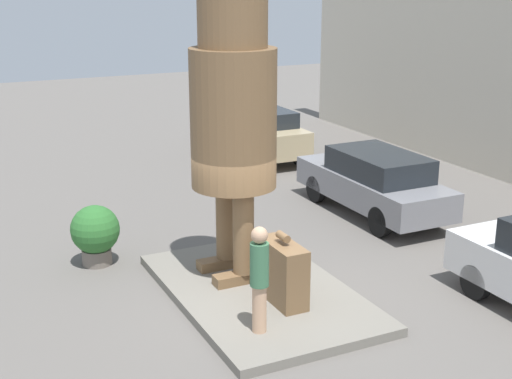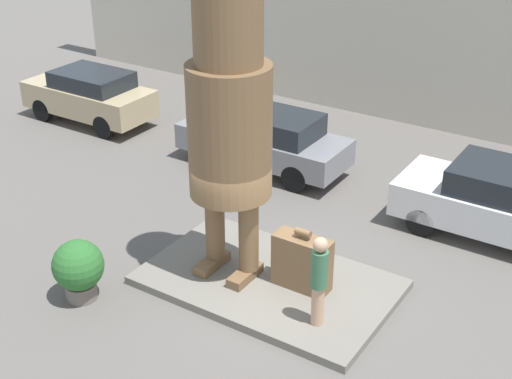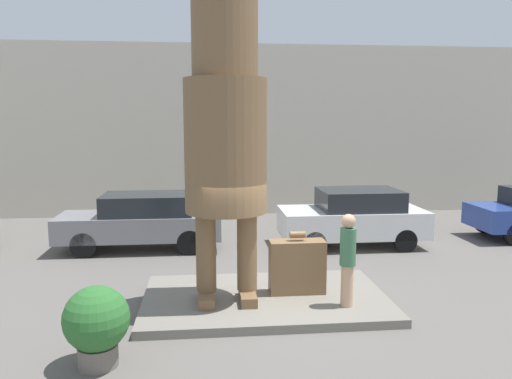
{
  "view_description": "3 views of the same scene",
  "coord_description": "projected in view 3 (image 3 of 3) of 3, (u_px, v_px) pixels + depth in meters",
  "views": [
    {
      "loc": [
        10.73,
        -5.27,
        5.69
      ],
      "look_at": [
        0.12,
        -0.12,
        2.1
      ],
      "focal_mm": 50.0,
      "sensor_mm": 36.0,
      "label": 1
    },
    {
      "loc": [
        6.14,
        -9.98,
        8.17
      ],
      "look_at": [
        -0.31,
        0.03,
        2.05
      ],
      "focal_mm": 50.0,
      "sensor_mm": 36.0,
      "label": 2
    },
    {
      "loc": [
        -1.17,
        -9.59,
        3.7
      ],
      "look_at": [
        -0.21,
        -0.26,
        2.37
      ],
      "focal_mm": 35.0,
      "sensor_mm": 36.0,
      "label": 3
    }
  ],
  "objects": [
    {
      "name": "parked_car_white",
      "position": [
        354.0,
        217.0,
        14.57
      ],
      "size": [
        4.16,
        1.88,
        1.67
      ],
      "rotation": [
        0.0,
        0.0,
        3.14
      ],
      "color": "silver",
      "rests_on": "ground_plane"
    },
    {
      "name": "tourist",
      "position": [
        348.0,
        256.0,
        9.36
      ],
      "size": [
        0.3,
        0.3,
        1.78
      ],
      "color": "tan",
      "rests_on": "pedestal"
    },
    {
      "name": "statue_figure",
      "position": [
        226.0,
        127.0,
        9.37
      ],
      "size": [
        1.57,
        1.57,
        5.79
      ],
      "color": "brown",
      "rests_on": "pedestal"
    },
    {
      "name": "parked_car_grey",
      "position": [
        142.0,
        220.0,
        14.17
      ],
      "size": [
        4.55,
        1.7,
        1.6
      ],
      "rotation": [
        0.0,
        0.0,
        3.14
      ],
      "color": "gray",
      "rests_on": "ground_plane"
    },
    {
      "name": "building_backdrop",
      "position": [
        235.0,
        130.0,
        19.38
      ],
      "size": [
        28.0,
        0.6,
        6.51
      ],
      "color": "beige",
      "rests_on": "ground_plane"
    },
    {
      "name": "giant_suitcase",
      "position": [
        297.0,
        266.0,
        10.18
      ],
      "size": [
        1.13,
        0.46,
        1.28
      ],
      "color": "brown",
      "rests_on": "pedestal"
    },
    {
      "name": "pedestal",
      "position": [
        265.0,
        299.0,
        10.07
      ],
      "size": [
        4.88,
        3.01,
        0.17
      ],
      "color": "slate",
      "rests_on": "ground_plane"
    },
    {
      "name": "ground_plane",
      "position": [
        265.0,
        303.0,
        10.08
      ],
      "size": [
        60.0,
        60.0,
        0.0
      ],
      "primitive_type": "plane",
      "color": "#605B56"
    },
    {
      "name": "planter_pot",
      "position": [
        97.0,
        323.0,
        7.44
      ],
      "size": [
        0.99,
        0.99,
        1.24
      ],
      "color": "#70665B",
      "rests_on": "ground_plane"
    }
  ]
}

